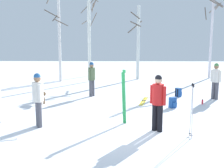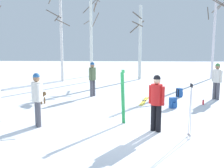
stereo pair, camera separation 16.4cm
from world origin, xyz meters
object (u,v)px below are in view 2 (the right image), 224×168
at_px(ski_poles_0, 190,109).
at_px(backpack_1, 173,103).
at_px(dog, 41,95).
at_px(ski_pair_lying_0, 144,101).
at_px(birch_tree_4, 140,41).
at_px(birch_tree_1, 61,33).
at_px(person_2, 37,96).
at_px(water_bottle_0, 203,102).
at_px(birch_tree_2, 91,37).
at_px(birch_tree_5, 214,30).
at_px(backpack_0, 179,93).
at_px(person_0, 217,79).
at_px(person_1, 156,99).
at_px(person_3, 93,77).
at_px(birch_tree_3, 91,28).
at_px(ski_pair_planted_0, 123,97).

height_order(ski_poles_0, backpack_1, ski_poles_0).
bearing_deg(ski_poles_0, dog, 144.20).
relative_size(ski_pair_lying_0, ski_poles_0, 1.12).
bearing_deg(birch_tree_4, ski_pair_lying_0, -91.71).
relative_size(backpack_1, birch_tree_1, 0.07).
distance_m(person_2, water_bottle_0, 7.02).
distance_m(birch_tree_2, birch_tree_5, 9.33).
relative_size(person_2, dog, 2.53).
relative_size(person_2, backpack_0, 3.90).
bearing_deg(person_2, birch_tree_5, 51.40).
bearing_deg(birch_tree_5, dog, -140.10).
relative_size(person_2, ski_poles_0, 1.11).
bearing_deg(water_bottle_0, person_0, 49.69).
relative_size(backpack_1, birch_tree_4, 0.08).
distance_m(person_1, person_3, 5.71).
distance_m(birch_tree_3, birch_tree_5, 9.03).
bearing_deg(birch_tree_1, water_bottle_0, -40.58).
height_order(birch_tree_1, birch_tree_5, birch_tree_5).
bearing_deg(person_1, dog, 143.07).
xyz_separation_m(water_bottle_0, birch_tree_5, (3.19, 8.53, 3.50)).
xyz_separation_m(dog, birch_tree_5, (10.28, 8.59, 3.22)).
height_order(dog, backpack_1, dog).
bearing_deg(birch_tree_3, birch_tree_5, 11.68).
bearing_deg(birch_tree_4, water_bottle_0, -73.91).
xyz_separation_m(backpack_0, birch_tree_4, (-1.59, 6.33, 2.54)).
bearing_deg(birch_tree_3, birch_tree_2, 97.81).
height_order(person_1, person_2, same).
xyz_separation_m(dog, ski_poles_0, (5.49, -3.96, 0.43)).
xyz_separation_m(backpack_1, birch_tree_2, (-4.63, 10.32, 2.94)).
bearing_deg(backpack_0, birch_tree_4, 104.11).
distance_m(ski_pair_lying_0, birch_tree_1, 8.68).
bearing_deg(person_1, backpack_1, 69.78).
height_order(birch_tree_3, birch_tree_5, birch_tree_3).
bearing_deg(birch_tree_1, backpack_0, -35.61).
bearing_deg(ski_pair_lying_0, birch_tree_4, 88.29).
height_order(ski_poles_0, backpack_0, ski_poles_0).
relative_size(ski_pair_planted_0, birch_tree_5, 0.26).
height_order(ski_pair_planted_0, birch_tree_2, birch_tree_2).
distance_m(person_1, birch_tree_4, 11.57).
relative_size(person_1, ski_pair_lying_0, 0.99).
height_order(person_0, backpack_1, person_0).
height_order(person_1, birch_tree_3, birch_tree_3).
relative_size(ski_pair_lying_0, water_bottle_0, 8.00).
height_order(ski_pair_lying_0, backpack_1, backpack_1).
relative_size(ski_poles_0, birch_tree_2, 0.25).
bearing_deg(ski_pair_planted_0, ski_pair_lying_0, 73.47).
bearing_deg(ski_pair_lying_0, birch_tree_5, 54.61).
bearing_deg(birch_tree_1, person_2, -81.10).
bearing_deg(person_2, ski_pair_planted_0, 9.28).
bearing_deg(birch_tree_1, ski_pair_planted_0, -65.65).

